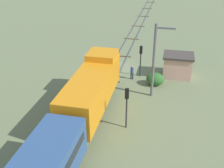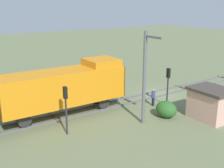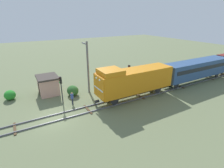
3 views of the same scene
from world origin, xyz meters
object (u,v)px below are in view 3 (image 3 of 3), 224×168
traffic_signal_near (61,85)px  worker_near_track (72,97)px  passenger_car_leading (197,68)px  traffic_signal_mid (129,72)px  locomotive (134,80)px  catenary_mast (88,66)px  relay_hut (48,85)px

traffic_signal_near → worker_near_track: (0.80, 1.07, -1.64)m
passenger_car_leading → traffic_signal_mid: 12.28m
locomotive → catenary_mast: (-5.06, -4.63, 1.29)m
traffic_signal_mid → catenary_mast: catenary_mast is taller
traffic_signal_near → relay_hut: bearing=-167.7°
catenary_mast → traffic_signal_near: bearing=-67.5°
catenary_mast → relay_hut: 6.53m
passenger_car_leading → traffic_signal_near: size_ratio=3.71×
locomotive → passenger_car_leading: locomotive is taller
traffic_signal_near → relay_hut: traffic_signal_near is taller
relay_hut → traffic_signal_mid: bearing=70.6°
passenger_car_leading → traffic_signal_near: bearing=-98.1°
traffic_signal_mid → worker_near_track: traffic_signal_mid is taller
passenger_car_leading → catenary_mast: catenary_mast is taller
passenger_car_leading → worker_near_track: (-2.40, -21.40, -1.53)m
traffic_signal_near → locomotive: bearing=70.7°
traffic_signal_near → traffic_signal_mid: (-0.20, 10.67, 0.01)m
catenary_mast → relay_hut: bearing=-114.1°
passenger_car_leading → relay_hut: bearing=-107.8°
passenger_car_leading → traffic_signal_mid: bearing=-106.1°
locomotive → catenary_mast: size_ratio=1.52×
catenary_mast → relay_hut: (-2.44, -5.44, -2.67)m
traffic_signal_near → catenary_mast: 5.08m
traffic_signal_near → relay_hut: 4.57m
locomotive → catenary_mast: 6.98m
catenary_mast → relay_hut: catenary_mast is taller
worker_near_track → traffic_signal_mid: bearing=-173.8°
traffic_signal_mid → worker_near_track: 9.80m
traffic_signal_mid → catenary_mast: (-1.66, -6.17, 1.41)m
locomotive → worker_near_track: locomotive is taller
worker_near_track → locomotive: bearing=163.7°
locomotive → relay_hut: size_ratio=3.31×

